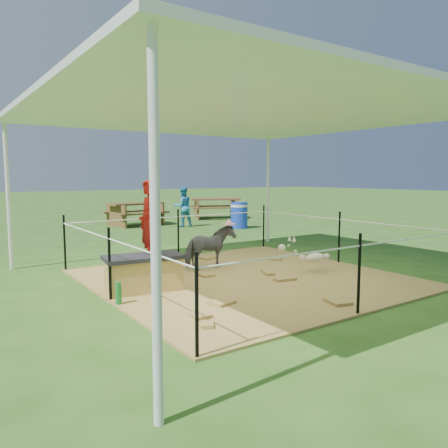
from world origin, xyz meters
TOP-DOWN VIEW (x-y plane):
  - ground at (0.00, 0.00)m, footprint 90.00×90.00m
  - hay_patch at (0.00, 0.00)m, footprint 4.60×4.60m
  - canopy_tent at (0.00, 0.00)m, footprint 6.30×6.30m
  - rope_fence at (0.00, -0.00)m, footprint 4.54×4.54m
  - straw_bale at (-1.69, 0.19)m, footprint 1.08×0.64m
  - dark_cloth at (-1.69, 0.19)m, footprint 1.16×0.70m
  - woman at (-1.59, 0.19)m, footprint 0.35×0.48m
  - green_bottle at (-2.24, -0.26)m, footprint 0.09×0.09m
  - pony at (-0.10, 0.90)m, footprint 0.92×0.44m
  - pink_hat at (-0.10, 0.90)m, footprint 0.24×0.24m
  - foal at (1.26, -0.34)m, footprint 1.04×0.63m
  - trash_barrel at (4.07, 5.68)m, footprint 0.70×0.70m
  - picnic_table_near at (1.65, 8.34)m, footprint 2.00×1.55m
  - picnic_table_far at (5.23, 8.84)m, footprint 2.32×2.07m
  - distant_person at (2.79, 7.09)m, footprint 0.69×0.56m

SIDE VIEW (x-z plane):
  - ground at x=0.00m, z-range 0.00..0.00m
  - hay_patch at x=0.00m, z-range 0.00..0.03m
  - green_bottle at x=-2.24m, z-range 0.03..0.32m
  - straw_bale at x=-1.69m, z-range 0.03..0.49m
  - foal at x=1.26m, z-range 0.03..0.58m
  - picnic_table_near at x=1.65m, z-range 0.00..0.77m
  - picnic_table_far at x=5.23m, z-range 0.00..0.80m
  - pony at x=-0.10m, z-range 0.03..0.80m
  - trash_barrel at x=4.07m, z-range 0.00..0.84m
  - dark_cloth at x=-1.69m, z-range 0.49..0.54m
  - rope_fence at x=0.00m, z-range 0.14..1.14m
  - distant_person at x=2.79m, z-range 0.00..1.33m
  - pink_hat at x=-0.10m, z-range 0.80..0.91m
  - woman at x=-1.59m, z-range 0.49..1.72m
  - canopy_tent at x=0.00m, z-range 1.24..4.14m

